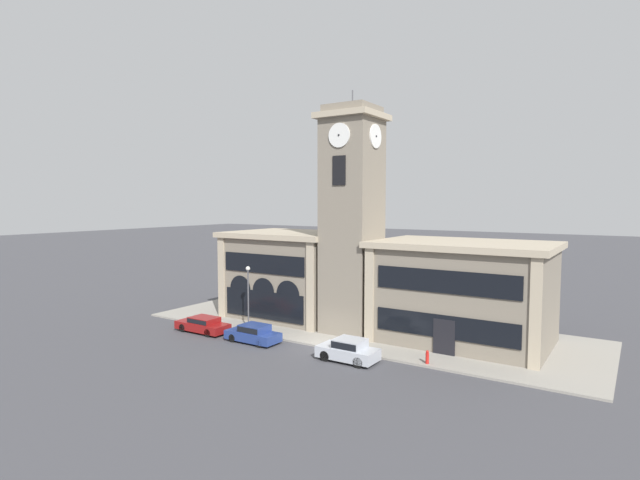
% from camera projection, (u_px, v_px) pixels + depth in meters
% --- Properties ---
extents(ground_plane, '(300.00, 300.00, 0.00)m').
position_uv_depth(ground_plane, '(318.00, 347.00, 35.90)').
color(ground_plane, '#424247').
extents(sidewalk_kerb, '(36.71, 12.95, 0.15)m').
position_uv_depth(sidewalk_kerb, '(361.00, 328.00, 41.31)').
color(sidewalk_kerb, gray).
rests_on(sidewalk_kerb, ground_plane).
extents(clock_tower, '(4.63, 4.63, 19.09)m').
position_uv_depth(clock_tower, '(352.00, 221.00, 39.31)').
color(clock_tower, gray).
rests_on(clock_tower, ground_plane).
extents(town_hall_left_wing, '(11.03, 8.72, 7.77)m').
position_uv_depth(town_hall_left_wing, '(291.00, 274.00, 45.41)').
color(town_hall_left_wing, gray).
rests_on(town_hall_left_wing, ground_plane).
extents(town_hall_right_wing, '(12.79, 8.72, 7.56)m').
position_uv_depth(town_hall_right_wing, '(463.00, 292.00, 36.89)').
color(town_hall_right_wing, gray).
rests_on(town_hall_right_wing, ground_plane).
extents(parked_car_near, '(4.63, 1.82, 1.26)m').
position_uv_depth(parked_car_near, '(203.00, 324.00, 40.04)').
color(parked_car_near, maroon).
rests_on(parked_car_near, ground_plane).
extents(parked_car_mid, '(4.20, 1.83, 1.36)m').
position_uv_depth(parked_car_mid, '(253.00, 333.00, 37.17)').
color(parked_car_mid, navy).
rests_on(parked_car_mid, ground_plane).
extents(parked_car_far, '(4.01, 1.89, 1.51)m').
position_uv_depth(parked_car_far, '(348.00, 350.00, 32.74)').
color(parked_car_far, '#B2B7C1').
rests_on(parked_car_far, ground_plane).
extents(street_lamp, '(0.36, 0.36, 5.15)m').
position_uv_depth(street_lamp, '(248.00, 287.00, 40.19)').
color(street_lamp, '#4C4C51').
rests_on(street_lamp, sidewalk_kerb).
extents(fire_hydrant, '(0.22, 0.22, 0.87)m').
position_uv_depth(fire_hydrant, '(427.00, 357.00, 31.81)').
color(fire_hydrant, red).
rests_on(fire_hydrant, sidewalk_kerb).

